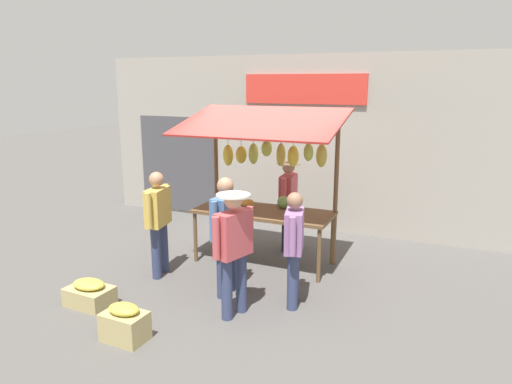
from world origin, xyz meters
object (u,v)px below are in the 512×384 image
Objects in this scene: shopper_with_ponytail at (226,228)px; shopper_in_striped_shirt at (158,217)px; shopper_with_shopping_bag at (294,242)px; market_stall at (265,168)px; shopper_in_grey_tee at (234,244)px; produce_crate_near at (125,323)px; produce_crate_side at (90,294)px; vendor_with_sunhat at (288,198)px.

shopper_in_striped_shirt is (1.22, -0.18, -0.03)m from shopper_with_ponytail.
shopper_with_ponytail is at bearing 78.37° from shopper_with_shopping_bag.
shopper_in_grey_tee is at bearing 100.76° from market_stall.
shopper_with_ponytail reaches higher than produce_crate_near.
shopper_in_grey_tee is 2.62× the size of produce_crate_side.
shopper_with_ponytail reaches higher than shopper_in_grey_tee.
produce_crate_near is (0.88, 1.03, -0.74)m from shopper_in_grey_tee.
shopper_in_grey_tee reaches higher than produce_crate_near.
market_stall is 1.98m from shopper_in_grey_tee.
shopper_in_grey_tee is 2.10m from produce_crate_side.
shopper_with_shopping_bag is (-0.79, 1.97, -0.05)m from vendor_with_sunhat.
produce_crate_near is 0.83× the size of produce_crate_side.
produce_crate_near is at bearing 122.75° from shopper_with_shopping_bag.
produce_crate_side is (1.87, 0.52, -0.79)m from shopper_in_grey_tee.
shopper_in_striped_shirt is 1.46m from produce_crate_side.
produce_crate_side is (1.50, 1.04, -0.80)m from shopper_with_ponytail.
shopper_with_ponytail is 1.99m from produce_crate_side.
shopper_with_shopping_bag is at bearing -103.09° from shopper_in_striped_shirt.
shopper_in_striped_shirt is (2.18, -0.13, 0.05)m from shopper_with_shopping_bag.
shopper_in_striped_shirt reaches higher than produce_crate_side.
market_stall is 1.51× the size of shopper_with_ponytail.
shopper_with_ponytail is (0.17, 2.01, 0.03)m from vendor_with_sunhat.
produce_crate_near is (1.47, 1.59, -0.67)m from shopper_with_shopping_bag.
shopper_in_striped_shirt is at bearing 83.61° from shopper_in_grey_tee.
shopper_in_grey_tee is (-0.37, 0.51, -0.01)m from shopper_with_ponytail.
produce_crate_near is (0.68, 3.56, -0.72)m from vendor_with_sunhat.
vendor_with_sunhat is at bearing 21.60° from shopper_in_grey_tee.
vendor_with_sunhat is 2.31m from shopper_in_striped_shirt.
produce_crate_near is (-0.71, 1.72, -0.72)m from shopper_in_striped_shirt.
shopper_with_shopping_bag is 0.95× the size of shopper_in_striped_shirt.
shopper_with_ponytail is 3.22× the size of produce_crate_near.
produce_crate_side is (1.67, 3.05, -0.76)m from vendor_with_sunhat.
shopper_with_shopping_bag is 2.49× the size of produce_crate_side.
shopper_with_shopping_bag is (-0.94, 1.29, -0.69)m from market_stall.
shopper_in_grey_tee is at bearing 119.35° from shopper_with_shopping_bag.
market_stall is 3.23m from produce_crate_near.
shopper_in_grey_tee reaches higher than shopper_with_shopping_bag.
vendor_with_sunhat is 0.96× the size of shopper_with_ponytail.
shopper_in_grey_tee reaches higher than produce_crate_side.
produce_crate_side is (1.52, 2.37, -1.40)m from market_stall.
shopper_in_grey_tee is at bearing -142.87° from shopper_with_ponytail.
shopper_with_shopping_bag is at bearing 16.45° from vendor_with_sunhat.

